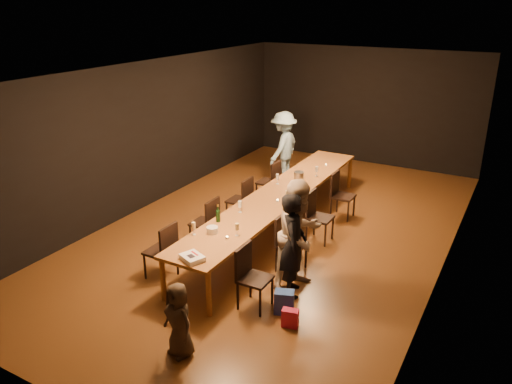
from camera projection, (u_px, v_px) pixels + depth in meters
The scene contains 30 objects.
ground at pixel (278, 231), 9.51m from camera, with size 10.00×10.00×0.00m, color #4D2613.
room_shell at pixel (280, 124), 8.76m from camera, with size 6.04×10.04×3.02m.
table at pixel (278, 196), 9.26m from camera, with size 0.90×6.00×0.75m.
chair_right_0 at pixel (255, 278), 7.01m from camera, with size 0.42×0.42×0.93m, color black, non-canonical shape.
chair_right_1 at pixel (292, 244), 7.98m from camera, with size 0.42×0.42×0.93m, color black, non-canonical shape.
chair_right_2 at pixel (320, 217), 8.96m from camera, with size 0.42×0.42×0.93m, color black, non-canonical shape.
chair_right_3 at pixel (343, 196), 9.94m from camera, with size 0.42×0.42×0.93m, color black, non-canonical shape.
chair_left_0 at pixel (160, 250), 7.78m from camera, with size 0.42×0.42×0.93m, color black, non-canonical shape.
chair_left_1 at pixel (204, 222), 8.75m from camera, with size 0.42×0.42×0.93m, color black, non-canonical shape.
chair_left_2 at pixel (239, 200), 9.73m from camera, with size 0.42×0.42×0.93m, color black, non-canonical shape.
chair_left_3 at pixel (268, 181), 10.71m from camera, with size 0.42×0.42×0.93m, color black, non-canonical shape.
woman_birthday at pixel (293, 245), 7.23m from camera, with size 0.58×0.38×1.60m, color black.
woman_tan at pixel (299, 235), 7.38m from camera, with size 0.84×0.65×1.73m, color #BEA68F.
man_blue at pixel (283, 147), 11.80m from camera, with size 1.10×0.63×1.70m, color #83ADCB.
child at pixel (179, 320), 6.05m from camera, with size 0.48×0.31×0.98m, color #423224.
gift_bag_red at pixel (290, 318), 6.69m from camera, with size 0.22×0.12×0.26m, color #CA1E49.
gift_bag_blue at pixel (284, 302), 6.98m from camera, with size 0.27×0.18×0.34m, color #284DB0.
birthday_cake at pixel (192, 258), 6.90m from camera, with size 0.39×0.35×0.08m.
plate_stack at pixel (212, 230), 7.69m from camera, with size 0.18×0.18×0.10m, color silver.
champagne_bottle at pixel (218, 213), 8.05m from camera, with size 0.07×0.07×0.30m, color black, non-canonical shape.
ice_bucket at pixel (299, 177), 9.80m from camera, with size 0.20×0.20×0.22m, color #A3A3A7.
wineglass_0 at pixel (194, 229), 7.62m from camera, with size 0.06×0.06×0.21m, color beige, non-canonical shape.
wineglass_1 at pixel (237, 230), 7.58m from camera, with size 0.06×0.06×0.21m, color beige, non-canonical shape.
wineglass_2 at pixel (240, 207), 8.42m from camera, with size 0.06×0.06×0.21m, color silver, non-canonical shape.
wineglass_3 at pixel (287, 196), 8.88m from camera, with size 0.06×0.06×0.21m, color beige, non-canonical shape.
wineglass_4 at pixel (277, 179), 9.71m from camera, with size 0.06×0.06×0.21m, color silver, non-canonical shape.
wineglass_5 at pixel (317, 171), 10.14m from camera, with size 0.06×0.06×0.21m, color silver, non-canonical shape.
tealight_near at pixel (227, 238), 7.53m from camera, with size 0.05×0.05×0.03m, color #B2B7B2.
tealight_mid at pixel (278, 201), 8.90m from camera, with size 0.05×0.05×0.03m, color #B2B7B2.
tealight_far at pixel (326, 165), 10.79m from camera, with size 0.05×0.05×0.03m, color #B2B7B2.
Camera 1 is at (3.83, -7.71, 4.14)m, focal length 35.00 mm.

